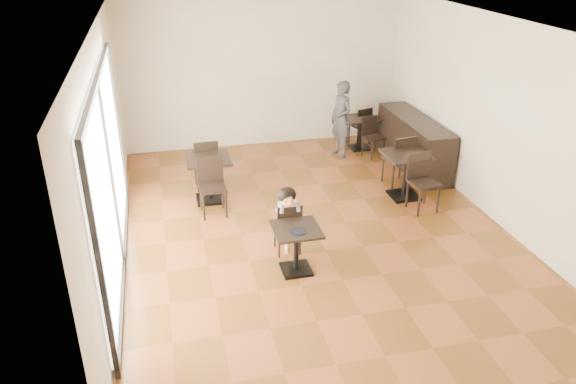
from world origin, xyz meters
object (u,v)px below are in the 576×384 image
object	(u,v)px
chair_mid_a	(398,160)
chair_mid_b	(424,183)
child_table	(296,250)
cafe_table_mid	(406,176)
chair_left_b	(213,188)
child_chair	(287,227)
chair_back_b	(374,138)
child	(287,220)
cafe_table_back	(360,133)
cafe_table_left	(209,179)
adult_patron	(341,119)
chair_back_a	(360,125)
chair_left_a	(206,163)

from	to	relation	value
chair_mid_a	chair_mid_b	size ratio (longest dim) A/B	1.00
child_table	cafe_table_mid	bearing A→B (deg)	37.34
cafe_table_mid	chair_left_b	world-z (taller)	chair_left_b
child_chair	chair_back_b	size ratio (longest dim) A/B	0.98
chair_mid_a	child	bearing A→B (deg)	28.59
chair_back_b	child_chair	bearing A→B (deg)	-145.03
chair_mid_b	cafe_table_back	bearing A→B (deg)	82.56
child_chair	cafe_table_left	bearing A→B (deg)	-64.93
child_chair	adult_patron	distance (m)	4.07
child	chair_back_b	distance (m)	4.20
child_chair	chair_mid_a	distance (m)	3.18
child_chair	chair_left_b	xyz separation A→B (m)	(-0.93, 1.45, 0.07)
child	chair_back_a	distance (m)	4.90
child_table	chair_mid_a	size ratio (longest dim) A/B	0.69
child_table	chair_back_a	size ratio (longest dim) A/B	0.82
chair_mid_b	chair_left_a	bearing A→B (deg)	145.34
child_table	cafe_table_back	world-z (taller)	cafe_table_back
child	cafe_table_mid	distance (m)	2.81
chair_mid_b	chair_back_b	xyz separation A→B (m)	(0.07, 2.50, -0.07)
chair_left_a	chair_left_b	distance (m)	1.10
cafe_table_back	cafe_table_mid	bearing A→B (deg)	-91.34
child	chair_left_b	size ratio (longest dim) A/B	1.07
child	chair_back_a	size ratio (longest dim) A/B	1.23
child_table	chair_back_b	bearing A→B (deg)	55.60
chair_left_a	child	bearing A→B (deg)	108.63
chair_mid_a	chair_left_b	size ratio (longest dim) A/B	1.02
child	cafe_table_back	distance (m)	4.60
chair_mid_b	chair_left_a	world-z (taller)	chair_mid_b
child_chair	chair_left_b	world-z (taller)	chair_left_b
child	adult_patron	xyz separation A→B (m)	(1.97, 3.53, 0.28)
cafe_table_left	cafe_table_back	distance (m)	3.92
adult_patron	cafe_table_back	distance (m)	0.78
cafe_table_mid	child_table	bearing A→B (deg)	-142.66
cafe_table_left	chair_mid_a	bearing A→B (deg)	-1.84
chair_mid_b	chair_left_b	bearing A→B (deg)	161.39
chair_mid_b	cafe_table_left	bearing A→B (deg)	152.98
adult_patron	chair_back_a	distance (m)	0.96
chair_mid_a	chair_left_a	xyz separation A→B (m)	(-3.49, 0.66, -0.01)
child_table	cafe_table_back	xyz separation A→B (m)	(2.53, 4.38, 0.01)
adult_patron	child_chair	bearing A→B (deg)	-45.59
adult_patron	cafe_table_mid	world-z (taller)	adult_patron
child_table	chair_left_a	world-z (taller)	chair_left_a
chair_mid_b	chair_back_b	size ratio (longest dim) A/B	1.18
cafe_table_mid	cafe_table_left	bearing A→B (deg)	169.01
chair_mid_b	chair_back_a	world-z (taller)	chair_mid_b
cafe_table_left	chair_back_a	distance (m)	4.15
cafe_table_mid	child	bearing A→B (deg)	-151.61
child	cafe_table_mid	bearing A→B (deg)	28.39
cafe_table_back	chair_back_a	world-z (taller)	chair_back_a
child_table	adult_patron	xyz separation A→B (m)	(1.97, 4.08, 0.46)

